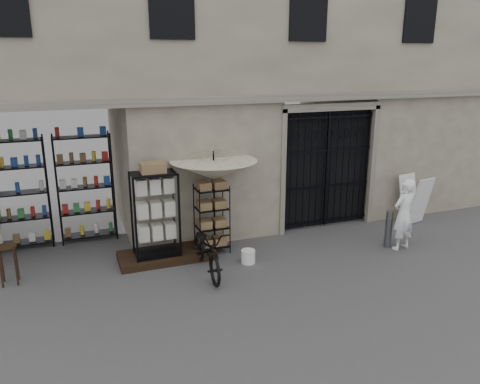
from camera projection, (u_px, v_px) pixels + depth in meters
name	position (u px, v px, depth m)	size (l,w,h in m)	color
ground	(302.00, 271.00, 9.35)	(80.00, 80.00, 0.00)	#262629
main_building	(233.00, 42.00, 11.71)	(14.00, 4.00, 9.00)	#9E947C
shop_recess	(54.00, 185.00, 9.92)	(3.00, 1.70, 3.00)	black
shop_shelving	(53.00, 191.00, 10.42)	(2.70, 0.50, 2.50)	black
iron_gate	(324.00, 167.00, 11.58)	(2.50, 0.21, 3.00)	black
step_platform	(167.00, 255.00, 9.90)	(2.00, 0.90, 0.15)	black
display_cabinet	(156.00, 219.00, 9.55)	(0.99, 0.75, 1.90)	black
wire_rack	(212.00, 219.00, 10.10)	(0.80, 0.71, 1.51)	black
market_umbrella	(214.00, 165.00, 9.93)	(1.73, 1.76, 2.66)	black
white_bucket	(248.00, 256.00, 9.68)	(0.29, 0.29, 0.28)	white
bicycle	(208.00, 272.00, 9.28)	(0.64, 0.96, 1.82)	black
wooden_stool	(9.00, 264.00, 8.72)	(0.46, 0.46, 0.76)	black
steel_bollard	(389.00, 229.00, 10.44)	(0.15, 0.15, 0.84)	#595B5F
shopkeeper	(400.00, 249.00, 10.45)	(0.59, 1.61, 0.38)	white
easel_sign	(415.00, 199.00, 11.94)	(0.69, 0.76, 1.22)	silver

